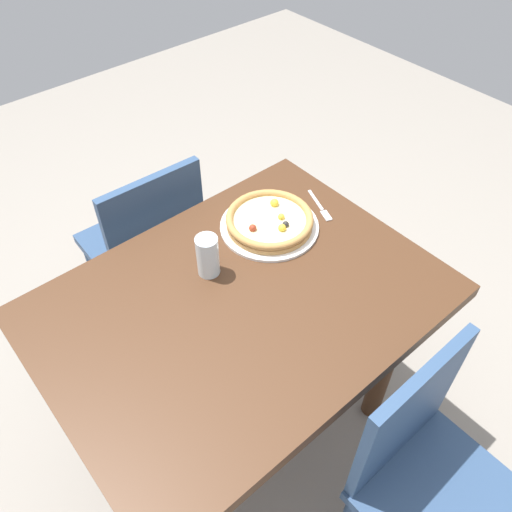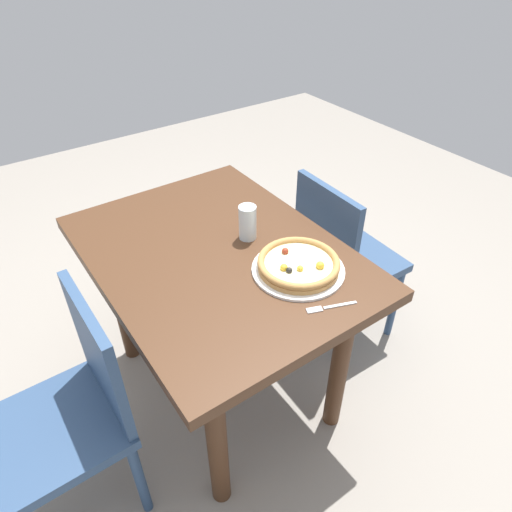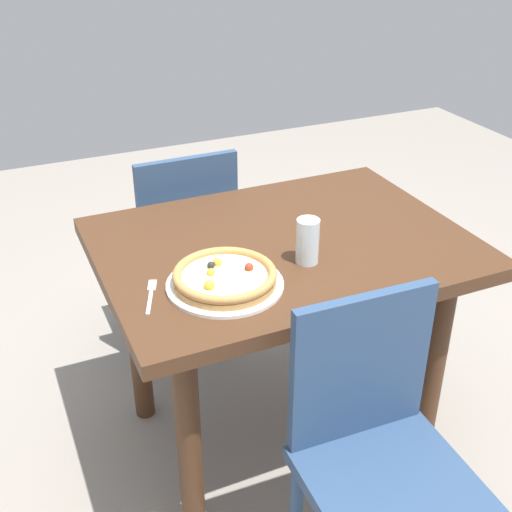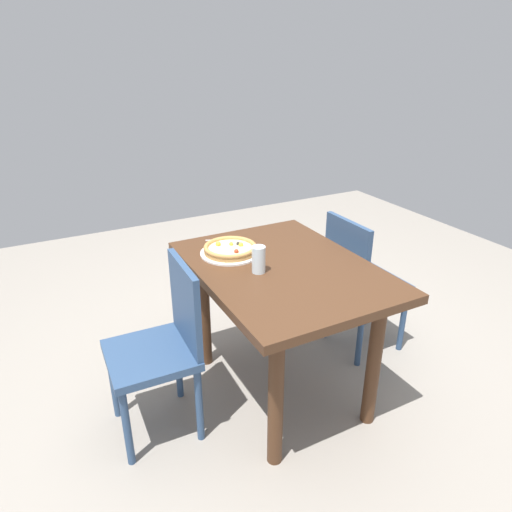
% 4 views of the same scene
% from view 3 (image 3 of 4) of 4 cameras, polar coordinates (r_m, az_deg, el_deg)
% --- Properties ---
extents(ground_plane, '(6.00, 6.00, 0.00)m').
position_cam_3_polar(ground_plane, '(2.46, 2.01, -14.63)').
color(ground_plane, gray).
extents(dining_table, '(1.12, 0.83, 0.77)m').
position_cam_3_polar(dining_table, '(2.07, 2.32, -1.61)').
color(dining_table, '#472B19').
rests_on(dining_table, ground).
extents(chair_near, '(0.41, 0.41, 0.88)m').
position_cam_3_polar(chair_near, '(1.73, 10.58, -16.45)').
color(chair_near, navy).
rests_on(chair_near, ground).
extents(chair_far, '(0.40, 0.40, 0.88)m').
position_cam_3_polar(chair_far, '(2.62, -6.49, 1.17)').
color(chair_far, navy).
rests_on(chair_far, ground).
extents(plate, '(0.32, 0.32, 0.01)m').
position_cam_3_polar(plate, '(1.78, -2.70, -2.48)').
color(plate, white).
rests_on(plate, dining_table).
extents(pizza, '(0.28, 0.28, 0.05)m').
position_cam_3_polar(pizza, '(1.77, -2.73, -1.78)').
color(pizza, '#B78447').
rests_on(pizza, plate).
extents(fork, '(0.07, 0.16, 0.00)m').
position_cam_3_polar(fork, '(1.77, -9.07, -3.23)').
color(fork, silver).
rests_on(fork, dining_table).
extents(drinking_glass, '(0.07, 0.07, 0.13)m').
position_cam_3_polar(drinking_glass, '(1.87, 4.48, 1.30)').
color(drinking_glass, silver).
rests_on(drinking_glass, dining_table).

